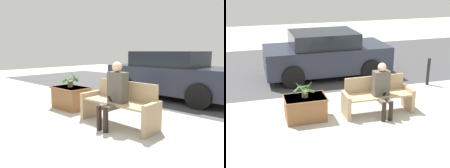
# 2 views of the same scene
# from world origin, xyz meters

# --- Properties ---
(ground_plane) EXTENTS (30.00, 30.00, 0.00)m
(ground_plane) POSITION_xyz_m (0.00, 0.00, 0.00)
(ground_plane) COLOR #ADA89E
(road_surface) EXTENTS (20.00, 6.00, 0.01)m
(road_surface) POSITION_xyz_m (0.00, 5.21, 0.00)
(road_surface) COLOR #424244
(road_surface) RESTS_ON ground_plane
(bench) EXTENTS (1.76, 0.56, 0.90)m
(bench) POSITION_xyz_m (0.20, 0.61, 0.43)
(bench) COLOR tan
(bench) RESTS_ON ground_plane
(person_seated) EXTENTS (0.39, 0.60, 1.32)m
(person_seated) POSITION_xyz_m (0.24, 0.42, 0.73)
(person_seated) COLOR #4C473D
(person_seated) RESTS_ON ground_plane
(planter_box) EXTENTS (0.99, 0.66, 0.58)m
(planter_box) POSITION_xyz_m (-1.60, 0.69, 0.31)
(planter_box) COLOR brown
(planter_box) RESTS_ON ground_plane
(potted_plant) EXTENTS (0.51, 0.52, 0.44)m
(potted_plant) POSITION_xyz_m (-1.61, 0.70, 0.77)
(potted_plant) COLOR brown
(potted_plant) RESTS_ON planter_box
(parked_car) EXTENTS (4.07, 1.98, 1.52)m
(parked_car) POSITION_xyz_m (-0.32, 3.79, 0.76)
(parked_car) COLOR #232838
(parked_car) RESTS_ON ground_plane
(bollard_post) EXTENTS (0.10, 0.10, 0.87)m
(bollard_post) POSITION_xyz_m (2.51, 2.02, 0.45)
(bollard_post) COLOR black
(bollard_post) RESTS_ON ground_plane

